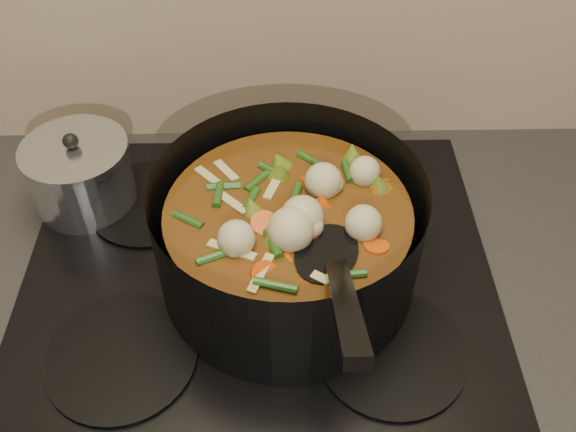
{
  "coord_description": "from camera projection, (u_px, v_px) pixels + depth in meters",
  "views": [
    {
      "loc": [
        0.03,
        1.39,
        1.59
      ],
      "look_at": [
        0.04,
        1.92,
        1.04
      ],
      "focal_mm": 40.0,
      "sensor_mm": 36.0,
      "label": 1
    }
  ],
  "objects": [
    {
      "name": "stockpot",
      "position": [
        288.0,
        238.0,
        0.79
      ],
      "size": [
        0.38,
        0.47,
        0.24
      ],
      "rotation": [
        0.0,
        0.0,
        -0.2
      ],
      "color": "black",
      "rests_on": "stovetop"
    },
    {
      "name": "counter",
      "position": [
        267.0,
        432.0,
        1.19
      ],
      "size": [
        2.64,
        0.64,
        0.91
      ],
      "color": "brown",
      "rests_on": "ground"
    },
    {
      "name": "stovetop",
      "position": [
        259.0,
        275.0,
        0.86
      ],
      "size": [
        0.62,
        0.54,
        0.03
      ],
      "color": "black",
      "rests_on": "counter"
    },
    {
      "name": "saucepan",
      "position": [
        81.0,
        174.0,
        0.91
      ],
      "size": [
        0.15,
        0.15,
        0.12
      ],
      "rotation": [
        0.0,
        0.0,
        -0.3
      ],
      "color": "silver",
      "rests_on": "stovetop"
    }
  ]
}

